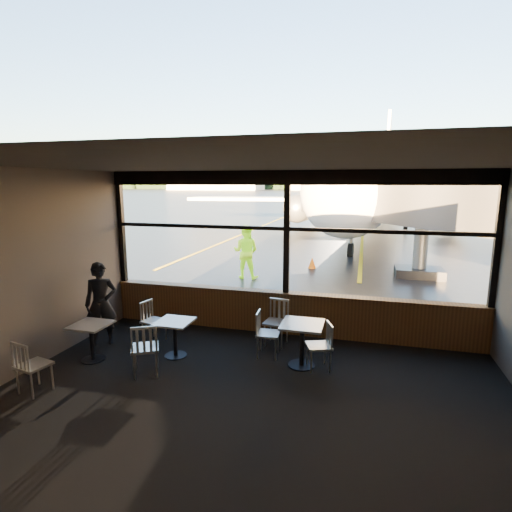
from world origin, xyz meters
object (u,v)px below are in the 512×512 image
at_px(cafe_table_near, 302,345).
at_px(cone_nose, 312,263).
at_px(chair_near_w, 268,334).
at_px(chair_left_s, 34,366).
at_px(jet_bridge, 432,205).
at_px(chair_near_e, 319,346).
at_px(cafe_table_left, 92,342).
at_px(chair_mid_s, 145,348).
at_px(passenger, 101,304).
at_px(chair_mid_w, 154,321).
at_px(cafe_table_mid, 175,339).
at_px(ground_crew, 246,252).
at_px(chair_near_n, 276,323).
at_px(airliner, 376,153).

distance_m(cafe_table_near, cone_nose, 8.51).
relative_size(chair_near_w, chair_left_s, 0.99).
xyz_separation_m(jet_bridge, chair_near_e, (-2.71, -7.05, -2.13)).
bearing_deg(cafe_table_left, chair_mid_s, -10.60).
xyz_separation_m(chair_near_e, passenger, (-4.38, 0.01, 0.42)).
bearing_deg(chair_mid_s, passenger, 119.30).
bearing_deg(chair_mid_w, cafe_table_left, -17.99).
xyz_separation_m(cafe_table_near, chair_mid_s, (-2.53, -1.01, 0.07)).
relative_size(jet_bridge, cone_nose, 27.54).
bearing_deg(cafe_table_mid, jet_bridge, 53.29).
relative_size(cafe_table_left, passenger, 0.42).
distance_m(chair_near_w, chair_mid_w, 2.45).
height_order(jet_bridge, chair_mid_w, jet_bridge).
relative_size(cafe_table_near, chair_mid_w, 0.94).
distance_m(cafe_table_mid, chair_near_e, 2.68).
xyz_separation_m(chair_mid_w, cone_nose, (2.23, 8.12, -0.22)).
relative_size(chair_mid_w, ground_crew, 0.46).
xyz_separation_m(cafe_table_near, cafe_table_left, (-3.77, -0.78, -0.05)).
bearing_deg(chair_near_n, passenger, 20.74).
bearing_deg(ground_crew, passenger, 80.91).
bearing_deg(passenger, chair_near_n, -16.54).
distance_m(airliner, cone_nose, 15.56).
relative_size(chair_near_n, cone_nose, 2.18).
relative_size(chair_mid_s, chair_left_s, 1.07).
height_order(jet_bridge, chair_left_s, jet_bridge).
relative_size(jet_bridge, cafe_table_near, 14.59).
xyz_separation_m(chair_near_w, chair_near_n, (0.03, 0.57, 0.03)).
xyz_separation_m(cafe_table_near, cafe_table_mid, (-2.37, -0.22, -0.05)).
height_order(cafe_table_left, chair_left_s, chair_left_s).
relative_size(cafe_table_near, cafe_table_left, 1.14).
distance_m(cafe_table_mid, cafe_table_left, 1.51).
bearing_deg(chair_near_e, chair_near_n, 27.31).
relative_size(cafe_table_mid, chair_near_w, 0.80).
bearing_deg(cafe_table_near, jet_bridge, 66.72).
height_order(cafe_table_left, cone_nose, cafe_table_left).
distance_m(passenger, ground_crew, 6.41).
height_order(chair_mid_w, passenger, passenger).
distance_m(jet_bridge, chair_near_e, 7.85).
relative_size(chair_mid_w, chair_left_s, 0.97).
xyz_separation_m(cafe_table_mid, chair_near_w, (1.69, 0.46, 0.09)).
height_order(cafe_table_left, chair_mid_s, chair_mid_s).
xyz_separation_m(cafe_table_left, cone_nose, (2.87, 9.24, -0.14)).
relative_size(cafe_table_left, ground_crew, 0.38).
distance_m(airliner, chair_near_e, 23.55).
bearing_deg(passenger, cafe_table_near, -30.07).
relative_size(airliner, chair_near_n, 37.24).
relative_size(cafe_table_mid, chair_near_e, 0.82).
bearing_deg(chair_near_n, airliner, -89.09).
bearing_deg(chair_left_s, chair_near_w, 46.50).
bearing_deg(cafe_table_mid, chair_near_e, 3.61).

